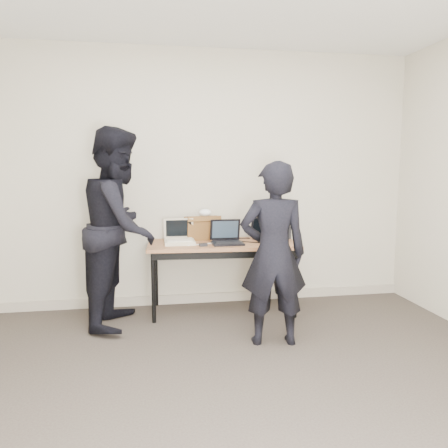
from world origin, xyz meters
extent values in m
cube|color=#3C342D|center=(0.00, 0.00, -0.03)|extent=(4.50, 4.50, 0.05)
cube|color=#BEB59E|center=(0.00, 2.27, 1.35)|extent=(4.50, 0.05, 2.70)
cube|color=brown|center=(0.14, 1.91, 0.70)|extent=(1.53, 0.73, 0.03)
cylinder|color=black|center=(-0.57, 1.69, 0.34)|extent=(0.04, 0.04, 0.68)
cylinder|color=black|center=(0.81, 1.61, 0.34)|extent=(0.04, 0.04, 0.68)
cylinder|color=black|center=(-0.54, 2.22, 0.34)|extent=(0.04, 0.04, 0.68)
cylinder|color=black|center=(0.84, 2.14, 0.34)|extent=(0.04, 0.04, 0.68)
cube|color=black|center=(0.12, 1.63, 0.64)|extent=(1.40, 0.10, 0.06)
cube|color=beige|center=(-0.30, 1.90, 0.74)|extent=(0.30, 0.25, 0.03)
cube|color=white|center=(-0.30, 1.87, 0.76)|extent=(0.24, 0.14, 0.01)
cube|color=beige|center=(-0.30, 2.04, 0.86)|extent=(0.30, 0.05, 0.21)
cube|color=black|center=(-0.30, 2.04, 0.86)|extent=(0.26, 0.03, 0.17)
cube|color=beige|center=(-0.30, 2.03, 0.75)|extent=(0.27, 0.02, 0.02)
cube|color=black|center=(0.17, 1.80, 0.73)|extent=(0.31, 0.23, 0.02)
cube|color=black|center=(0.17, 1.77, 0.74)|extent=(0.25, 0.13, 0.01)
cube|color=black|center=(0.17, 1.94, 0.85)|extent=(0.31, 0.07, 0.22)
cube|color=#26333F|center=(0.17, 1.93, 0.85)|extent=(0.26, 0.05, 0.18)
cube|color=black|center=(0.17, 1.91, 0.74)|extent=(0.28, 0.02, 0.01)
cube|color=black|center=(0.65, 1.97, 0.73)|extent=(0.35, 0.28, 0.02)
cube|color=black|center=(0.66, 1.95, 0.74)|extent=(0.28, 0.17, 0.01)
cube|color=black|center=(0.63, 2.12, 0.85)|extent=(0.32, 0.13, 0.21)
cube|color=black|center=(0.63, 2.11, 0.85)|extent=(0.28, 0.11, 0.17)
cube|color=black|center=(0.63, 2.09, 0.74)|extent=(0.28, 0.06, 0.02)
cube|color=brown|center=(-0.04, 2.13, 0.84)|extent=(0.38, 0.22, 0.24)
cube|color=brown|center=(-0.03, 2.07, 0.94)|extent=(0.37, 0.13, 0.07)
cube|color=brown|center=(0.12, 2.16, 0.82)|extent=(0.03, 0.10, 0.02)
ellipsoid|color=white|center=(-0.01, 2.13, 1.00)|extent=(0.14, 0.11, 0.08)
cube|color=black|center=(0.77, 2.09, 0.79)|extent=(0.25, 0.22, 0.13)
cube|color=black|center=(-0.08, 1.73, 0.73)|extent=(0.08, 0.06, 0.03)
cube|color=black|center=(0.43, 1.85, 0.72)|extent=(0.29, 0.19, 0.01)
cube|color=black|center=(-0.29, 1.95, 0.72)|extent=(0.23, 0.25, 0.01)
cube|color=black|center=(0.34, 2.10, 0.72)|extent=(0.25, 0.02, 0.01)
cube|color=silver|center=(0.12, 1.79, 0.72)|extent=(0.19, 0.18, 0.01)
cube|color=silver|center=(-0.10, 1.82, 0.72)|extent=(0.27, 0.11, 0.01)
cube|color=black|center=(0.66, 1.86, 0.72)|extent=(0.18, 0.21, 0.01)
imported|color=black|center=(0.42, 1.04, 0.77)|extent=(0.59, 0.42, 1.53)
imported|color=black|center=(-0.86, 1.75, 0.92)|extent=(0.85, 1.01, 1.84)
cube|color=#AA9F8D|center=(0.00, 2.23, 0.05)|extent=(4.50, 0.03, 0.10)
camera|label=1|loc=(-0.57, -2.39, 1.49)|focal=35.00mm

